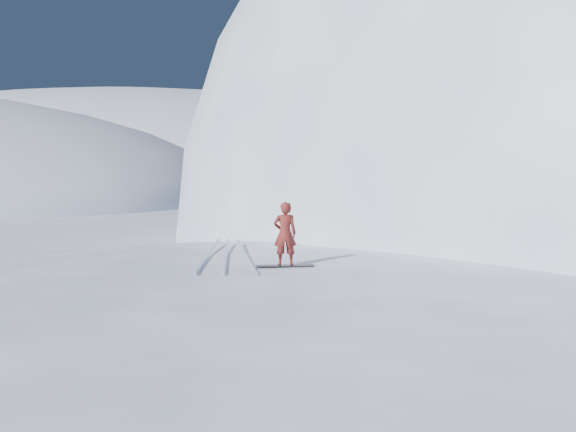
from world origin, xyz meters
TOP-DOWN VIEW (x-y plane):
  - ground at (0.00, 0.00)m, footprint 400.00×400.00m
  - near_ridge at (1.00, 3.00)m, footprint 36.00×28.00m
  - peak_shoulder at (10.00, 20.00)m, footprint 28.00×24.00m
  - far_ridge_c at (-40.00, 110.00)m, footprint 140.00×90.00m
  - wind_bumps at (-0.56, 2.12)m, footprint 16.00×14.40m
  - snowboard at (-0.23, 2.60)m, footprint 1.38×0.46m
  - snowboarder at (-0.23, 2.60)m, footprint 0.60×0.44m
  - board_tracks at (-1.93, 4.45)m, footprint 1.96×5.98m

SIDE VIEW (x-z plane):
  - ground at x=0.00m, z-range 0.00..0.00m
  - near_ridge at x=1.00m, z-range -2.40..2.40m
  - peak_shoulder at x=10.00m, z-range -9.00..9.00m
  - far_ridge_c at x=-40.00m, z-range -18.00..18.00m
  - wind_bumps at x=-0.56m, z-range -0.50..0.50m
  - snowboard at x=-0.23m, z-range 2.40..2.42m
  - board_tracks at x=-1.93m, z-range 2.40..2.44m
  - snowboarder at x=-0.23m, z-range 2.42..3.92m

